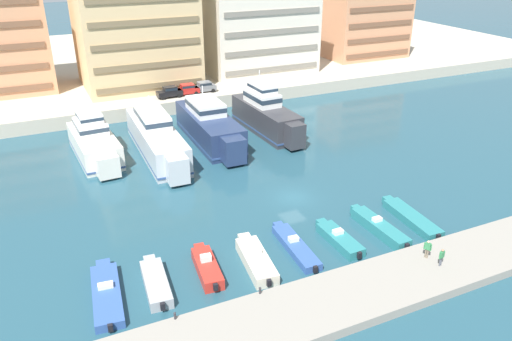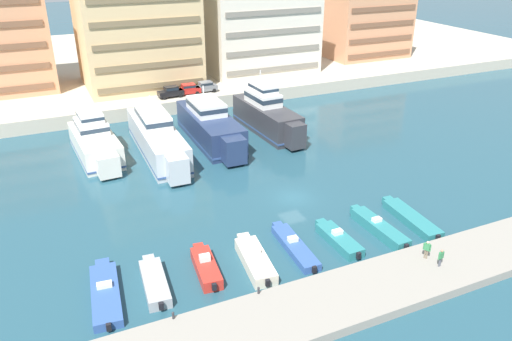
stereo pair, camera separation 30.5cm
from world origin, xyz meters
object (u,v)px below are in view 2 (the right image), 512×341
motorboat_grey_left (155,282)px  motorboat_blue_center (294,246)px  car_red_left (188,89)px  yacht_charcoal_center_left (267,115)px  motorboat_red_mid_left (206,267)px  yacht_navy_mid_left (210,126)px  car_black_far_left (171,91)px  motorboat_cream_center_left (255,260)px  motorboat_teal_mid_right (379,228)px  yacht_ivory_far_left (95,141)px  motorboat_teal_right (411,218)px  motorboat_teal_center_right (338,239)px  pedestrian_near_edge (427,248)px  yacht_silver_left (157,138)px  motorboat_blue_far_left (105,293)px  car_grey_mid_left (205,86)px  pedestrian_mid_deck (441,257)px

motorboat_grey_left → motorboat_blue_center: (12.92, -0.00, -0.10)m
motorboat_grey_left → car_red_left: (16.85, 44.37, 2.62)m
yacht_charcoal_center_left → motorboat_red_mid_left: size_ratio=2.70×
yacht_navy_mid_left → car_black_far_left: yacht_navy_mid_left is taller
motorboat_cream_center_left → motorboat_teal_mid_right: 13.06m
motorboat_teal_mid_right → yacht_ivory_far_left: bearing=126.2°
yacht_navy_mid_left → motorboat_teal_right: (10.87, -28.84, -1.85)m
yacht_navy_mid_left → yacht_charcoal_center_left: (8.76, 0.21, 0.30)m
motorboat_cream_center_left → motorboat_teal_center_right: (8.50, -0.11, -0.09)m
motorboat_teal_right → pedestrian_near_edge: (-3.85, -6.36, 1.42)m
motorboat_teal_right → car_black_far_left: car_black_far_left is taller
yacht_silver_left → motorboat_blue_far_left: bearing=-112.5°
motorboat_blue_far_left → motorboat_red_mid_left: (8.32, -0.21, 0.16)m
motorboat_blue_far_left → motorboat_cream_center_left: (12.52, -1.00, 0.17)m
yacht_charcoal_center_left → car_grey_mid_left: bearing=103.6°
motorboat_cream_center_left → yacht_ivory_far_left: bearing=106.6°
yacht_silver_left → motorboat_red_mid_left: size_ratio=3.34×
motorboat_cream_center_left → car_black_far_left: car_black_far_left is taller
motorboat_grey_left → pedestrian_mid_deck: bearing=-20.3°
car_red_left → pedestrian_near_edge: (5.17, -51.21, -1.26)m
motorboat_red_mid_left → motorboat_teal_center_right: motorboat_red_mid_left is taller
yacht_silver_left → motorboat_cream_center_left: 27.85m
motorboat_cream_center_left → motorboat_teal_mid_right: size_ratio=0.92×
motorboat_red_mid_left → motorboat_blue_center: size_ratio=0.77×
pedestrian_near_edge → motorboat_blue_center: bearing=143.1°
motorboat_red_mid_left → motorboat_teal_mid_right: 17.29m
motorboat_red_mid_left → car_black_far_left: bearing=77.9°
yacht_navy_mid_left → motorboat_cream_center_left: yacht_navy_mid_left is taller
motorboat_cream_center_left → yacht_charcoal_center_left: bearing=62.6°
yacht_ivory_far_left → pedestrian_near_edge: (22.34, -36.24, -0.24)m
motorboat_cream_center_left → pedestrian_mid_deck: pedestrian_mid_deck is taller
motorboat_cream_center_left → motorboat_blue_center: motorboat_cream_center_left is taller
motorboat_teal_right → yacht_ivory_far_left: bearing=131.2°
yacht_ivory_far_left → motorboat_teal_right: size_ratio=1.84×
motorboat_red_mid_left → yacht_silver_left: bearing=84.1°
motorboat_teal_mid_right → yacht_silver_left: bearing=117.4°
motorboat_blue_center → car_grey_mid_left: car_grey_mid_left is taller
car_grey_mid_left → motorboat_red_mid_left: bearing=-109.1°
motorboat_red_mid_left → yacht_ivory_far_left: bearing=99.3°
car_grey_mid_left → pedestrian_near_edge: 51.52m
yacht_charcoal_center_left → motorboat_teal_right: (2.11, -29.05, -2.14)m
car_black_far_left → pedestrian_mid_deck: 53.06m
pedestrian_mid_deck → motorboat_blue_center: bearing=138.8°
yacht_charcoal_center_left → motorboat_red_mid_left: yacht_charcoal_center_left is taller
motorboat_red_mid_left → motorboat_teal_mid_right: bearing=-3.0°
yacht_navy_mid_left → motorboat_blue_far_left: 33.81m
car_black_far_left → pedestrian_mid_deck: car_black_far_left is taller
yacht_charcoal_center_left → motorboat_teal_center_right: 30.12m
motorboat_cream_center_left → motorboat_teal_mid_right: motorboat_cream_center_left is taller
motorboat_teal_center_right → yacht_navy_mid_left: bearing=94.2°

